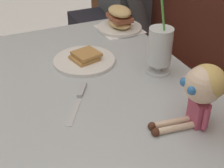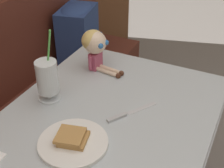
{
  "view_description": "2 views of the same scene",
  "coord_description": "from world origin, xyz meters",
  "px_view_note": "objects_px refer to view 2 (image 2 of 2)",
  "views": [
    {
      "loc": [
        0.93,
        -0.14,
        1.36
      ],
      "look_at": [
        0.1,
        0.23,
        0.78
      ],
      "focal_mm": 50.58,
      "sensor_mm": 36.0,
      "label": 1
    },
    {
      "loc": [
        -0.83,
        -0.27,
        1.54
      ],
      "look_at": [
        0.13,
        0.2,
        0.84
      ],
      "focal_mm": 51.03,
      "sensor_mm": 36.0,
      "label": 2
    }
  ],
  "objects_px": {
    "toast_plate": "(73,141)",
    "seated_doll": "(95,45)",
    "milkshake_glass": "(47,79)",
    "butter_knife": "(124,115)",
    "backpack": "(79,33)"
  },
  "relations": [
    {
      "from": "toast_plate",
      "to": "seated_doll",
      "type": "distance_m",
      "value": 0.55
    },
    {
      "from": "milkshake_glass",
      "to": "seated_doll",
      "type": "height_order",
      "value": "milkshake_glass"
    },
    {
      "from": "butter_knife",
      "to": "seated_doll",
      "type": "height_order",
      "value": "seated_doll"
    },
    {
      "from": "backpack",
      "to": "butter_knife",
      "type": "bearing_deg",
      "value": -138.47
    },
    {
      "from": "toast_plate",
      "to": "butter_knife",
      "type": "xyz_separation_m",
      "value": [
        0.22,
        -0.1,
        -0.01
      ]
    },
    {
      "from": "butter_knife",
      "to": "milkshake_glass",
      "type": "bearing_deg",
      "value": 95.92
    },
    {
      "from": "milkshake_glass",
      "to": "butter_knife",
      "type": "relative_size",
      "value": 1.5
    },
    {
      "from": "seated_doll",
      "to": "backpack",
      "type": "distance_m",
      "value": 0.64
    },
    {
      "from": "toast_plate",
      "to": "backpack",
      "type": "distance_m",
      "value": 1.13
    },
    {
      "from": "toast_plate",
      "to": "milkshake_glass",
      "type": "distance_m",
      "value": 0.31
    },
    {
      "from": "milkshake_glass",
      "to": "backpack",
      "type": "bearing_deg",
      "value": 23.03
    },
    {
      "from": "toast_plate",
      "to": "backpack",
      "type": "bearing_deg",
      "value": 30.2
    },
    {
      "from": "milkshake_glass",
      "to": "backpack",
      "type": "xyz_separation_m",
      "value": [
        0.78,
        0.33,
        -0.18
      ]
    },
    {
      "from": "milkshake_glass",
      "to": "toast_plate",
      "type": "bearing_deg",
      "value": -129.07
    },
    {
      "from": "toast_plate",
      "to": "milkshake_glass",
      "type": "bearing_deg",
      "value": 50.93
    }
  ]
}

